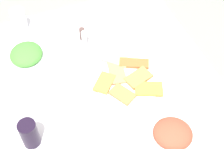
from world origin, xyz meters
The scene contains 10 objects.
dining_table centered at (0.00, 0.00, 0.68)m, with size 1.01×0.96×0.77m.
pide_platter centered at (-0.04, -0.10, 0.78)m, with size 0.31×0.31×0.03m.
salad_plate_greens centered at (0.23, 0.27, 0.79)m, with size 0.22×0.22×0.06m.
salad_plate_rice centered at (-0.36, -0.15, 0.79)m, with size 0.21×0.21×0.07m.
soda_can centered at (-0.18, 0.34, 0.83)m, with size 0.07×0.07×0.12m, color black.
drinking_glass centered at (0.44, 0.25, 0.83)m, with size 0.07×0.07×0.11m, color silver.
paper_napkin centered at (0.39, -0.12, 0.77)m, with size 0.14×0.14×0.00m, color white.
fork centered at (0.39, -0.14, 0.78)m, with size 0.20×0.02×0.01m, color silver.
spoon centered at (0.39, -0.11, 0.78)m, with size 0.17×0.02×0.01m, color silver.
condiment_caddy centered at (0.23, 0.00, 0.80)m, with size 0.11×0.11×0.08m.
Camera 1 is at (-0.84, 0.28, 1.91)m, focal length 54.19 mm.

